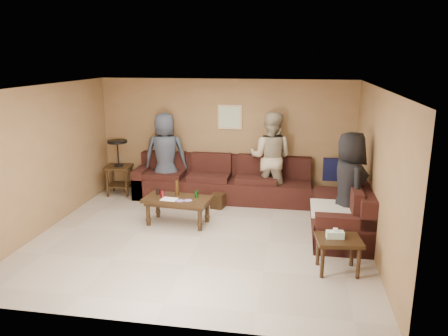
% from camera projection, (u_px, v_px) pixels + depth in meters
% --- Properties ---
extents(room, '(5.60, 5.50, 2.50)m').
position_uv_depth(room, '(200.00, 140.00, 6.95)').
color(room, '#B1A595').
rests_on(room, ground).
extents(sectional_sofa, '(4.65, 2.90, 0.97)m').
position_uv_depth(sectional_sofa, '(258.00, 194.00, 8.60)').
color(sectional_sofa, black).
rests_on(sectional_sofa, ground).
extents(coffee_table, '(1.24, 0.70, 0.78)m').
position_uv_depth(coffee_table, '(178.00, 202.00, 7.86)').
color(coffee_table, '#311F10').
rests_on(coffee_table, ground).
extents(end_table_left, '(0.58, 0.58, 1.21)m').
position_uv_depth(end_table_left, '(119.00, 166.00, 9.50)').
color(end_table_left, '#311F10').
rests_on(end_table_left, ground).
extents(side_table_right, '(0.67, 0.57, 0.65)m').
position_uv_depth(side_table_right, '(338.00, 243.00, 6.10)').
color(side_table_right, '#311F10').
rests_on(side_table_right, ground).
extents(waste_bin, '(0.29, 0.29, 0.30)m').
position_uv_depth(waste_bin, '(218.00, 201.00, 8.75)').
color(waste_bin, '#311F10').
rests_on(waste_bin, ground).
extents(wall_art, '(0.52, 0.04, 0.52)m').
position_uv_depth(wall_art, '(230.00, 117.00, 9.29)').
color(wall_art, tan).
rests_on(wall_art, ground).
extents(person_left, '(0.98, 0.72, 1.83)m').
position_uv_depth(person_left, '(166.00, 155.00, 9.27)').
color(person_left, '#2F3542').
rests_on(person_left, ground).
extents(person_middle, '(1.03, 0.86, 1.89)m').
position_uv_depth(person_middle, '(271.00, 157.00, 8.96)').
color(person_middle, tan).
rests_on(person_middle, ground).
extents(person_right, '(0.79, 1.00, 1.80)m').
position_uv_depth(person_right, '(349.00, 186.00, 7.16)').
color(person_right, black).
rests_on(person_right, ground).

